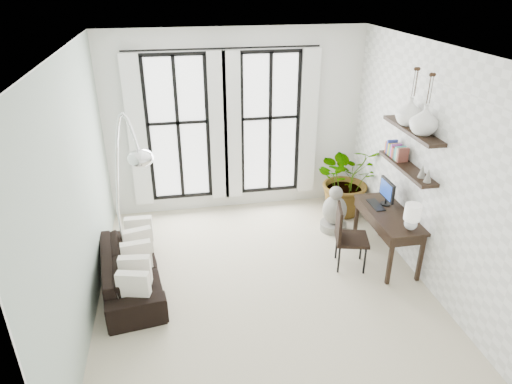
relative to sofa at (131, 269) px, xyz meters
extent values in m
plane|color=beige|center=(1.80, -0.32, -0.28)|extent=(5.00, 5.00, 0.00)
plane|color=white|center=(1.80, -0.32, 2.92)|extent=(5.00, 5.00, 0.00)
plane|color=#A0B3A5|center=(-0.45, -0.32, 1.32)|extent=(0.00, 5.00, 5.00)
plane|color=white|center=(4.05, -0.32, 1.32)|extent=(0.00, 5.00, 5.00)
plane|color=white|center=(1.80, 2.18, 1.32)|extent=(4.50, 0.00, 4.50)
cube|color=white|center=(0.80, 2.15, 1.27)|extent=(1.00, 0.02, 2.50)
cube|color=white|center=(0.12, 2.05, 1.27)|extent=(0.30, 0.04, 2.60)
cube|color=white|center=(1.48, 2.05, 1.27)|extent=(0.30, 0.04, 2.60)
cube|color=white|center=(2.40, 2.15, 1.27)|extent=(1.00, 0.02, 2.50)
cube|color=white|center=(1.72, 2.05, 1.27)|extent=(0.30, 0.04, 2.60)
cube|color=white|center=(3.08, 2.05, 1.27)|extent=(0.30, 0.04, 2.60)
cylinder|color=black|center=(1.60, 2.06, 2.60)|extent=(3.20, 0.03, 0.03)
cube|color=black|center=(3.91, 0.01, 1.22)|extent=(0.25, 1.30, 0.05)
cube|color=black|center=(3.91, 0.01, 1.77)|extent=(0.25, 1.30, 0.05)
cube|color=#BC4C2F|center=(3.91, 0.56, 1.34)|extent=(0.16, 0.03, 0.18)
cube|color=#313FAB|center=(3.91, 0.52, 1.34)|extent=(0.16, 0.03, 0.18)
cube|color=gold|center=(3.91, 0.47, 1.34)|extent=(0.16, 0.03, 0.18)
cube|color=#38A86F|center=(3.91, 0.43, 1.34)|extent=(0.16, 0.03, 0.18)
cube|color=#B54FB8|center=(3.91, 0.38, 1.34)|extent=(0.16, 0.03, 0.18)
cube|color=#C9482C|center=(3.91, 0.34, 1.34)|extent=(0.16, 0.03, 0.18)
cube|color=#4C4C4C|center=(3.91, 0.29, 1.34)|extent=(0.16, 0.03, 0.18)
cube|color=#33B5A7|center=(3.91, 0.25, 1.34)|extent=(0.16, 0.03, 0.18)
cube|color=tan|center=(3.91, 0.20, 1.34)|extent=(0.16, 0.03, 0.18)
cube|color=brown|center=(3.91, 0.16, 1.34)|extent=(0.16, 0.04, 0.18)
cone|color=gray|center=(3.91, -0.39, 1.34)|extent=(0.10, 0.10, 0.18)
cone|color=gray|center=(3.91, -0.54, 1.34)|extent=(0.10, 0.10, 0.18)
imported|color=black|center=(0.00, 0.00, 0.00)|extent=(0.99, 1.97, 0.55)
cube|color=white|center=(0.10, -0.70, 0.22)|extent=(0.40, 0.12, 0.40)
cube|color=white|center=(0.10, -0.35, 0.22)|extent=(0.40, 0.12, 0.40)
cube|color=white|center=(0.10, 0.00, 0.22)|extent=(0.40, 0.12, 0.40)
cube|color=white|center=(0.10, 0.35, 0.22)|extent=(0.40, 0.12, 0.40)
cube|color=white|center=(0.10, 0.70, 0.22)|extent=(0.40, 0.12, 0.40)
imported|color=#2D7228|center=(3.70, 1.55, 0.39)|extent=(1.21, 1.05, 1.34)
cube|color=black|center=(3.75, 0.01, 0.50)|extent=(0.57, 1.34, 0.04)
cube|color=black|center=(3.73, 0.01, 0.40)|extent=(0.52, 1.28, 0.12)
cube|color=black|center=(3.52, -0.61, 0.11)|extent=(0.05, 0.05, 0.74)
cube|color=black|center=(3.98, -0.61, 0.11)|extent=(0.05, 0.05, 0.74)
cube|color=black|center=(3.52, 0.63, 0.11)|extent=(0.05, 0.05, 0.74)
cube|color=black|center=(3.98, 0.63, 0.11)|extent=(0.05, 0.05, 0.74)
cube|color=black|center=(3.80, 0.27, 0.77)|extent=(0.04, 0.42, 0.30)
cube|color=navy|center=(3.78, 0.27, 0.77)|extent=(0.00, 0.36, 0.24)
cube|color=black|center=(3.65, 0.27, 0.53)|extent=(0.15, 0.40, 0.02)
sphere|color=silver|center=(3.80, -0.50, 0.61)|extent=(0.18, 0.18, 0.18)
cylinder|color=white|center=(3.80, -0.50, 0.80)|extent=(0.22, 0.22, 0.22)
cube|color=black|center=(3.16, -0.08, 0.19)|extent=(0.56, 0.56, 0.05)
cube|color=black|center=(2.96, -0.03, 0.44)|extent=(0.15, 0.46, 0.51)
cylinder|color=black|center=(2.98, -0.27, -0.06)|extent=(0.03, 0.03, 0.43)
cylinder|color=black|center=(3.35, -0.27, -0.06)|extent=(0.03, 0.03, 0.43)
cylinder|color=black|center=(2.98, 0.10, -0.06)|extent=(0.03, 0.03, 0.43)
cylinder|color=black|center=(3.35, 0.10, -0.06)|extent=(0.03, 0.03, 0.43)
cylinder|color=silver|center=(-0.10, 0.31, -0.22)|extent=(0.37, 0.37, 0.10)
cylinder|color=silver|center=(-0.10, 0.31, 0.29)|extent=(0.04, 0.04, 1.02)
ellipsoid|color=silver|center=(0.30, 0.05, 1.61)|extent=(0.33, 0.33, 0.21)
cylinder|color=gray|center=(3.27, 0.98, -0.21)|extent=(0.45, 0.45, 0.13)
ellipsoid|color=gray|center=(3.27, 0.98, 0.11)|extent=(0.40, 0.40, 0.49)
sphere|color=gray|center=(3.27, 0.98, 0.42)|extent=(0.22, 0.22, 0.22)
imported|color=white|center=(3.91, -0.24, 1.99)|extent=(0.37, 0.37, 0.38)
imported|color=white|center=(3.91, 0.16, 1.99)|extent=(0.37, 0.37, 0.38)
camera|label=1|loc=(0.76, -5.42, 3.71)|focal=32.00mm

